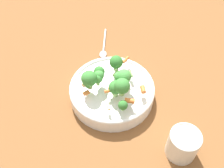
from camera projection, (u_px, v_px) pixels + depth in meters
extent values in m
plane|color=brown|center=(112.00, 96.00, 0.83)|extent=(3.00, 3.00, 0.00)
cylinder|color=white|center=(112.00, 92.00, 0.82)|extent=(0.26, 0.26, 0.04)
torus|color=white|center=(112.00, 87.00, 0.80)|extent=(0.26, 0.26, 0.01)
cylinder|color=#8CB766|center=(116.00, 93.00, 0.76)|extent=(0.01, 0.01, 0.02)
sphere|color=#3D8438|center=(116.00, 87.00, 0.74)|extent=(0.04, 0.04, 0.04)
cylinder|color=#8CB766|center=(114.00, 92.00, 0.77)|extent=(0.01, 0.01, 0.01)
sphere|color=#479342|center=(114.00, 88.00, 0.75)|extent=(0.03, 0.03, 0.03)
cylinder|color=#8CB766|center=(88.00, 87.00, 0.78)|extent=(0.01, 0.01, 0.01)
sphere|color=#479342|center=(88.00, 84.00, 0.77)|extent=(0.03, 0.03, 0.03)
cylinder|color=#8CB766|center=(123.00, 108.00, 0.73)|extent=(0.01, 0.01, 0.01)
sphere|color=#33722D|center=(123.00, 105.00, 0.71)|extent=(0.03, 0.03, 0.03)
cylinder|color=#8CB766|center=(116.00, 68.00, 0.81)|extent=(0.01, 0.01, 0.02)
sphere|color=#33722D|center=(117.00, 62.00, 0.79)|extent=(0.04, 0.04, 0.04)
cylinder|color=#8CB766|center=(99.00, 76.00, 0.78)|extent=(0.01, 0.01, 0.01)
sphere|color=#33722D|center=(99.00, 72.00, 0.77)|extent=(0.03, 0.03, 0.03)
cylinder|color=#8CB766|center=(124.00, 83.00, 0.77)|extent=(0.02, 0.02, 0.02)
sphere|color=#479342|center=(124.00, 77.00, 0.75)|extent=(0.04, 0.04, 0.04)
cylinder|color=#8CB766|center=(98.00, 83.00, 0.77)|extent=(0.01, 0.01, 0.02)
sphere|color=#479342|center=(98.00, 78.00, 0.76)|extent=(0.03, 0.03, 0.03)
cylinder|color=#8CB766|center=(122.00, 92.00, 0.74)|extent=(0.02, 0.02, 0.02)
sphere|color=#3D8438|center=(122.00, 86.00, 0.72)|extent=(0.04, 0.04, 0.04)
cylinder|color=#8CB766|center=(90.00, 85.00, 0.76)|extent=(0.02, 0.02, 0.02)
sphere|color=#3D8438|center=(89.00, 78.00, 0.74)|extent=(0.05, 0.05, 0.05)
cylinder|color=#8CB766|center=(119.00, 81.00, 0.77)|extent=(0.01, 0.01, 0.02)
sphere|color=#479342|center=(120.00, 76.00, 0.75)|extent=(0.03, 0.03, 0.03)
cylinder|color=#8CB766|center=(99.00, 79.00, 0.77)|extent=(0.01, 0.01, 0.01)
sphere|color=#479342|center=(99.00, 75.00, 0.76)|extent=(0.03, 0.03, 0.03)
cylinder|color=orange|center=(130.00, 101.00, 0.72)|extent=(0.01, 0.03, 0.01)
cylinder|color=orange|center=(109.00, 91.00, 0.75)|extent=(0.02, 0.03, 0.01)
cylinder|color=#729E4C|center=(116.00, 74.00, 0.79)|extent=(0.02, 0.02, 0.01)
cylinder|color=orange|center=(86.00, 93.00, 0.76)|extent=(0.02, 0.02, 0.01)
cylinder|color=orange|center=(121.00, 90.00, 0.76)|extent=(0.01, 0.02, 0.01)
cylinder|color=#729E4C|center=(131.00, 74.00, 0.80)|extent=(0.02, 0.02, 0.01)
cylinder|color=beige|center=(86.00, 83.00, 0.76)|extent=(0.03, 0.03, 0.01)
cylinder|color=beige|center=(127.00, 82.00, 0.78)|extent=(0.03, 0.01, 0.01)
cylinder|color=orange|center=(126.00, 60.00, 0.83)|extent=(0.03, 0.02, 0.01)
cylinder|color=beige|center=(108.00, 107.00, 0.72)|extent=(0.02, 0.02, 0.01)
cylinder|color=orange|center=(112.00, 88.00, 0.76)|extent=(0.02, 0.02, 0.01)
cylinder|color=orange|center=(143.00, 89.00, 0.75)|extent=(0.03, 0.02, 0.01)
cylinder|color=silver|center=(183.00, 144.00, 0.68)|extent=(0.08, 0.08, 0.08)
torus|color=silver|center=(186.00, 137.00, 0.65)|extent=(0.08, 0.08, 0.01)
cylinder|color=silver|center=(105.00, 40.00, 1.00)|extent=(0.12, 0.03, 0.01)
ellipsoid|color=silver|center=(103.00, 54.00, 0.95)|extent=(0.04, 0.03, 0.01)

